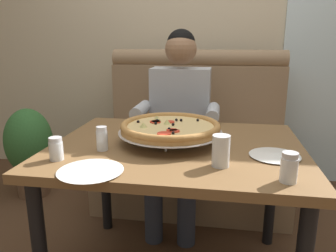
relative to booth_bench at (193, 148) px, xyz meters
name	(u,v)px	position (x,y,z in m)	size (l,w,h in m)	color
back_wall_with_window	(201,16)	(0.00, 0.57, 1.00)	(6.00, 0.12, 2.80)	beige
booth_bench	(193,148)	(0.00, 0.00, 0.00)	(1.37, 0.78, 1.13)	#937556
dining_table	(177,162)	(0.00, -0.93, 0.24)	(1.16, 0.91, 0.73)	brown
diner_main	(179,116)	(-0.08, -0.27, 0.31)	(0.54, 0.64, 1.27)	#2D3342
pizza	(170,128)	(-0.04, -0.90, 0.40)	(0.49, 0.49, 0.11)	silver
shaker_parmesan	(289,170)	(0.44, -1.28, 0.38)	(0.06, 0.06, 0.11)	white
shaker_pepper_flakes	(56,150)	(-0.46, -1.21, 0.37)	(0.06, 0.06, 0.10)	white
shaker_oregano	(102,140)	(-0.31, -1.06, 0.38)	(0.05, 0.05, 0.11)	white
plate_near_left	(275,154)	(0.43, -1.02, 0.34)	(0.21, 0.21, 0.02)	white
plate_near_right	(90,169)	(-0.27, -1.31, 0.34)	(0.25, 0.25, 0.02)	white
drinking_glass	(221,152)	(0.21, -1.17, 0.39)	(0.07, 0.07, 0.12)	silver
potted_plant	(30,148)	(-1.26, -0.17, -0.01)	(0.36, 0.36, 0.70)	brown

